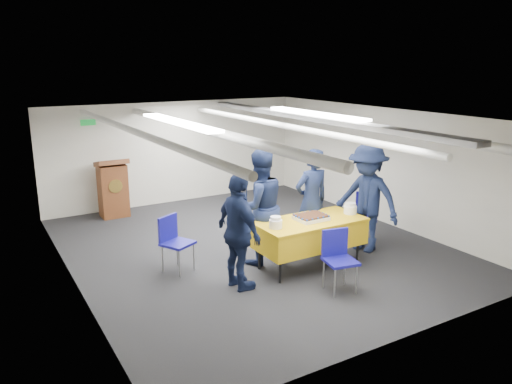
{
  "coord_description": "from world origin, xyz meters",
  "views": [
    {
      "loc": [
        -4.15,
        -7.14,
        3.16
      ],
      "look_at": [
        -0.05,
        -0.2,
        1.05
      ],
      "focal_mm": 35.0,
      "sensor_mm": 36.0,
      "label": 1
    }
  ],
  "objects_px": {
    "serving_table": "(310,233)",
    "sailor_a": "(311,201)",
    "chair_near": "(338,254)",
    "sailor_b": "(259,207)",
    "sailor_d": "(367,198)",
    "chair_left": "(173,237)",
    "chair_right": "(366,211)",
    "sheet_cake": "(311,217)",
    "sailor_c": "(239,232)",
    "podium": "(113,188)"
  },
  "relations": [
    {
      "from": "chair_right",
      "to": "sailor_c",
      "type": "xyz_separation_m",
      "value": [
        -2.96,
        -0.61,
        0.31
      ]
    },
    {
      "from": "chair_near",
      "to": "sheet_cake",
      "type": "bearing_deg",
      "value": 79.36
    },
    {
      "from": "serving_table",
      "to": "sailor_d",
      "type": "relative_size",
      "value": 0.93
    },
    {
      "from": "chair_near",
      "to": "sailor_a",
      "type": "relative_size",
      "value": 0.49
    },
    {
      "from": "serving_table",
      "to": "sailor_a",
      "type": "height_order",
      "value": "sailor_a"
    },
    {
      "from": "podium",
      "to": "chair_near",
      "type": "height_order",
      "value": "podium"
    },
    {
      "from": "sailor_c",
      "to": "sailor_d",
      "type": "bearing_deg",
      "value": -88.56
    },
    {
      "from": "serving_table",
      "to": "sheet_cake",
      "type": "height_order",
      "value": "sheet_cake"
    },
    {
      "from": "sailor_c",
      "to": "podium",
      "type": "bearing_deg",
      "value": 4.38
    },
    {
      "from": "serving_table",
      "to": "chair_right",
      "type": "height_order",
      "value": "chair_right"
    },
    {
      "from": "sheet_cake",
      "to": "sailor_c",
      "type": "xyz_separation_m",
      "value": [
        -1.36,
        -0.14,
        0.03
      ]
    },
    {
      "from": "chair_near",
      "to": "chair_left",
      "type": "height_order",
      "value": "same"
    },
    {
      "from": "sheet_cake",
      "to": "sailor_b",
      "type": "bearing_deg",
      "value": 137.2
    },
    {
      "from": "sailor_b",
      "to": "sailor_a",
      "type": "bearing_deg",
      "value": -178.93
    },
    {
      "from": "serving_table",
      "to": "sailor_d",
      "type": "height_order",
      "value": "sailor_d"
    },
    {
      "from": "chair_near",
      "to": "sailor_a",
      "type": "bearing_deg",
      "value": 68.17
    },
    {
      "from": "serving_table",
      "to": "sheet_cake",
      "type": "distance_m",
      "value": 0.25
    },
    {
      "from": "podium",
      "to": "sailor_d",
      "type": "height_order",
      "value": "sailor_d"
    },
    {
      "from": "serving_table",
      "to": "sailor_d",
      "type": "bearing_deg",
      "value": 4.24
    },
    {
      "from": "podium",
      "to": "sailor_d",
      "type": "relative_size",
      "value": 0.68
    },
    {
      "from": "chair_near",
      "to": "chair_right",
      "type": "height_order",
      "value": "same"
    },
    {
      "from": "sailor_b",
      "to": "sailor_c",
      "type": "bearing_deg",
      "value": 46.93
    },
    {
      "from": "sailor_a",
      "to": "podium",
      "type": "bearing_deg",
      "value": -57.94
    },
    {
      "from": "sailor_c",
      "to": "sheet_cake",
      "type": "bearing_deg",
      "value": -87.8
    },
    {
      "from": "sheet_cake",
      "to": "podium",
      "type": "relative_size",
      "value": 0.39
    },
    {
      "from": "sheet_cake",
      "to": "chair_near",
      "type": "bearing_deg",
      "value": -100.64
    },
    {
      "from": "sailor_c",
      "to": "sailor_d",
      "type": "distance_m",
      "value": 2.6
    },
    {
      "from": "sailor_d",
      "to": "podium",
      "type": "bearing_deg",
      "value": -158.98
    },
    {
      "from": "serving_table",
      "to": "chair_near",
      "type": "height_order",
      "value": "chair_near"
    },
    {
      "from": "chair_near",
      "to": "sailor_a",
      "type": "xyz_separation_m",
      "value": [
        0.55,
        1.38,
        0.36
      ]
    },
    {
      "from": "sheet_cake",
      "to": "sailor_a",
      "type": "height_order",
      "value": "sailor_a"
    },
    {
      "from": "sheet_cake",
      "to": "chair_right",
      "type": "height_order",
      "value": "chair_right"
    },
    {
      "from": "chair_left",
      "to": "podium",
      "type": "bearing_deg",
      "value": 90.78
    },
    {
      "from": "chair_near",
      "to": "sailor_b",
      "type": "relative_size",
      "value": 0.47
    },
    {
      "from": "chair_left",
      "to": "sailor_c",
      "type": "bearing_deg",
      "value": -62.8
    },
    {
      "from": "chair_near",
      "to": "serving_table",
      "type": "bearing_deg",
      "value": 80.57
    },
    {
      "from": "chair_left",
      "to": "sheet_cake",
      "type": "bearing_deg",
      "value": -26.53
    },
    {
      "from": "chair_left",
      "to": "chair_near",
      "type": "bearing_deg",
      "value": -46.06
    },
    {
      "from": "serving_table",
      "to": "chair_right",
      "type": "xyz_separation_m",
      "value": [
        1.62,
        0.48,
        -0.03
      ]
    },
    {
      "from": "chair_right",
      "to": "sailor_b",
      "type": "xyz_separation_m",
      "value": [
        -2.21,
        0.09,
        0.4
      ]
    },
    {
      "from": "podium",
      "to": "sailor_c",
      "type": "relative_size",
      "value": 0.74
    },
    {
      "from": "sailor_a",
      "to": "sailor_d",
      "type": "bearing_deg",
      "value": 152.87
    },
    {
      "from": "chair_left",
      "to": "sailor_d",
      "type": "distance_m",
      "value": 3.29
    },
    {
      "from": "serving_table",
      "to": "chair_near",
      "type": "relative_size",
      "value": 1.99
    },
    {
      "from": "chair_near",
      "to": "sailor_d",
      "type": "distance_m",
      "value": 1.74
    },
    {
      "from": "chair_right",
      "to": "sailor_d",
      "type": "height_order",
      "value": "sailor_d"
    },
    {
      "from": "serving_table",
      "to": "podium",
      "type": "distance_m",
      "value": 4.67
    },
    {
      "from": "podium",
      "to": "chair_right",
      "type": "xyz_separation_m",
      "value": [
        3.57,
        -3.76,
        -0.08
      ]
    },
    {
      "from": "serving_table",
      "to": "sailor_b",
      "type": "xyz_separation_m",
      "value": [
        -0.59,
        0.57,
        0.37
      ]
    },
    {
      "from": "serving_table",
      "to": "sailor_a",
      "type": "xyz_separation_m",
      "value": [
        0.41,
        0.52,
        0.33
      ]
    }
  ]
}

